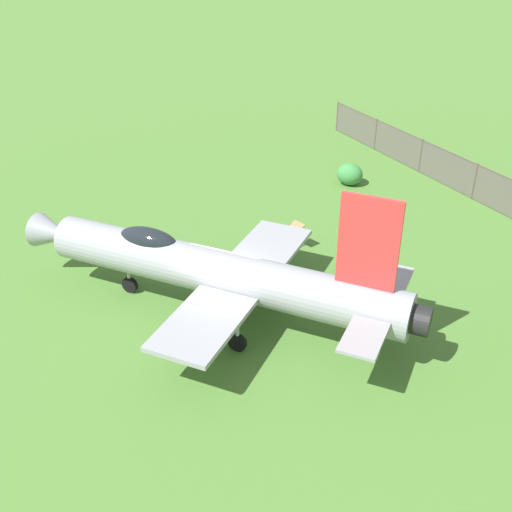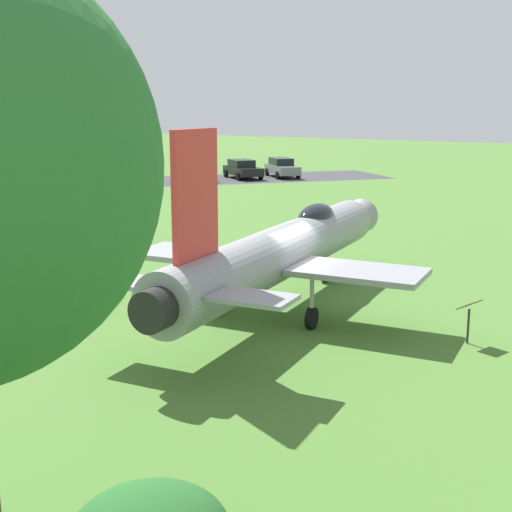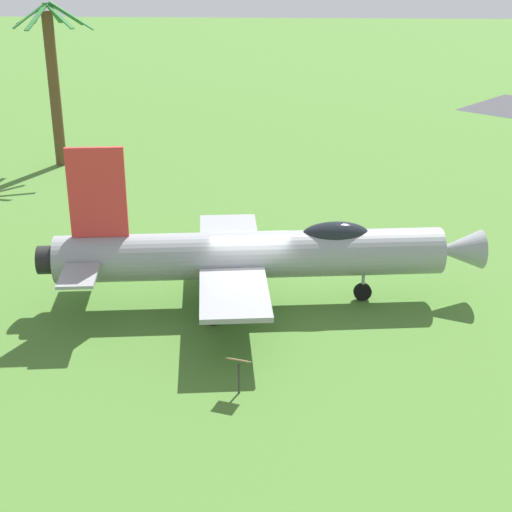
{
  "view_description": "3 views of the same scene",
  "coord_description": "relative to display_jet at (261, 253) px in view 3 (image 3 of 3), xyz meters",
  "views": [
    {
      "loc": [
        -9.94,
        14.58,
        12.68
      ],
      "look_at": [
        -0.88,
        -0.77,
        2.28
      ],
      "focal_mm": 43.86,
      "sensor_mm": 36.0,
      "label": 1
    },
    {
      "loc": [
        -17.19,
        -10.13,
        5.93
      ],
      "look_at": [
        -0.98,
        0.24,
        1.79
      ],
      "focal_mm": 49.18,
      "sensor_mm": 36.0,
      "label": 2
    },
    {
      "loc": [
        1.4,
        -23.06,
        11.31
      ],
      "look_at": [
        0.19,
        -0.16,
        1.78
      ],
      "focal_mm": 53.72,
      "sensor_mm": 36.0,
      "label": 3
    }
  ],
  "objects": [
    {
      "name": "palm_tree",
      "position": [
        -11.56,
        16.45,
        2.49
      ],
      "size": [
        3.92,
        4.83,
        8.43
      ],
      "color": "brown",
      "rests_on": "ground_plane"
    },
    {
      "name": "ground_plane",
      "position": [
        -0.34,
        -0.04,
        -1.8
      ],
      "size": [
        200.0,
        200.0,
        0.0
      ],
      "primitive_type": "plane",
      "color": "#47722D"
    },
    {
      "name": "display_jet",
      "position": [
        0.0,
        0.0,
        0.0
      ],
      "size": [
        14.59,
        8.78,
        5.43
      ],
      "rotation": [
        0.0,
        0.0,
        0.12
      ],
      "color": "gray",
      "rests_on": "ground_plane"
    },
    {
      "name": "info_plaque",
      "position": [
        -0.33,
        -5.55,
        -0.95
      ],
      "size": [
        0.69,
        0.55,
        1.14
      ],
      "color": "#333333",
      "rests_on": "ground_plane"
    }
  ]
}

